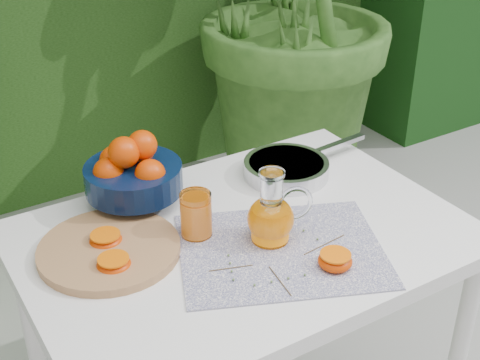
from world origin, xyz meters
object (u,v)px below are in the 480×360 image
fruit_bowl (132,172)px  saute_pan (287,167)px  cutting_board (109,250)px  juice_pitcher (272,217)px  white_table (244,262)px

fruit_bowl → saute_pan: (0.40, -0.08, -0.06)m
cutting_board → juice_pitcher: (0.33, -0.14, 0.05)m
white_table → saute_pan: saute_pan is taller
white_table → saute_pan: bearing=35.9°
white_table → fruit_bowl: (-0.16, 0.25, 0.17)m
white_table → cutting_board: 0.32m
cutting_board → juice_pitcher: bearing=-23.6°
fruit_bowl → saute_pan: size_ratio=0.77×
juice_pitcher → saute_pan: bearing=48.3°
juice_pitcher → saute_pan: (0.20, 0.23, -0.04)m
white_table → saute_pan: 0.31m
white_table → saute_pan: size_ratio=2.49×
saute_pan → white_table: bearing=-144.1°
cutting_board → saute_pan: (0.53, 0.09, 0.01)m
cutting_board → juice_pitcher: juice_pitcher is taller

